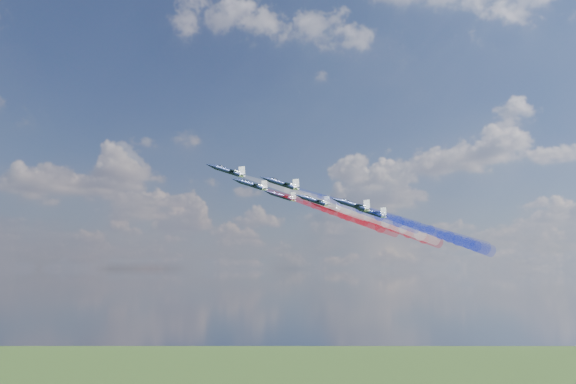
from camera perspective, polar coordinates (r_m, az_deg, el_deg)
jet_lead at (r=168.29m, az=-5.31°, el=1.85°), size 13.62×11.72×6.82m
trail_lead at (r=177.43m, az=1.71°, el=-0.39°), size 37.74×12.55×12.79m
jet_inner_left at (r=163.21m, az=-0.58°, el=0.73°), size 13.62×11.72×6.82m
trail_inner_left at (r=174.18m, az=6.34°, el=-1.50°), size 37.74×12.55×12.79m
jet_inner_right at (r=180.65m, az=-3.24°, el=0.65°), size 13.62×11.72×6.82m
trail_inner_right at (r=190.57m, az=3.20°, el=-1.38°), size 37.74×12.55×12.79m
jet_outer_left at (r=157.04m, az=5.63°, el=-1.13°), size 13.62×11.72×6.82m
trail_outer_left at (r=170.30m, az=12.31°, el=-3.27°), size 37.74×12.55×12.79m
jet_center_third at (r=177.42m, az=2.27°, el=-0.75°), size 13.62×11.72×6.82m
trail_center_third at (r=189.40m, az=8.47°, el=-2.71°), size 37.74×12.55×12.79m
jet_outer_right at (r=195.72m, az=-0.59°, el=-0.36°), size 13.62×11.72×6.82m
trail_outer_right at (r=206.58m, az=5.24°, el=-2.18°), size 37.74×12.55×12.79m
jet_rear_left at (r=173.41m, az=7.20°, el=-1.75°), size 13.62×11.72×6.82m
trail_rear_left at (r=187.13m, az=13.18°, el=-3.66°), size 37.74×12.55×12.79m
jet_rear_right at (r=193.10m, az=3.40°, el=-1.34°), size 13.62×11.72×6.82m
trail_rear_right at (r=205.44m, az=9.06°, el=-3.11°), size 37.74×12.55×12.79m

